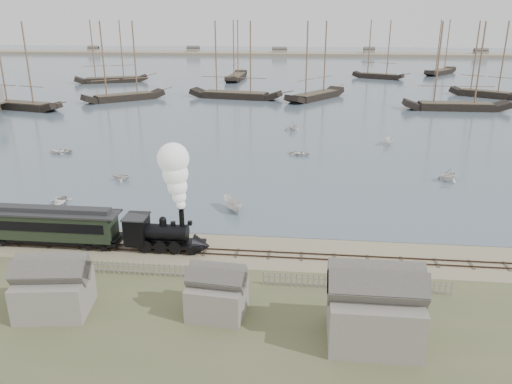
# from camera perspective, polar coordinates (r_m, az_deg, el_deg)

# --- Properties ---
(ground) EXTENTS (600.00, 600.00, 0.00)m
(ground) POSITION_cam_1_polar(r_m,az_deg,el_deg) (48.75, -4.20, -5.86)
(ground) COLOR tan
(ground) RESTS_ON ground
(harbor_water) EXTENTS (600.00, 336.00, 0.06)m
(harbor_water) POSITION_cam_1_polar(r_m,az_deg,el_deg) (214.50, 4.05, 13.79)
(harbor_water) COLOR #4A5969
(harbor_water) RESTS_ON ground
(rail_track) EXTENTS (120.00, 1.80, 0.16)m
(rail_track) POSITION_cam_1_polar(r_m,az_deg,el_deg) (46.97, -4.64, -6.85)
(rail_track) COLOR #35251D
(rail_track) RESTS_ON ground
(picket_fence_west) EXTENTS (19.00, 0.10, 1.20)m
(picket_fence_west) POSITION_cam_1_polar(r_m,az_deg,el_deg) (44.37, -14.23, -9.15)
(picket_fence_west) COLOR gray
(picket_fence_west) RESTS_ON ground
(picket_fence_east) EXTENTS (15.00, 0.10, 1.20)m
(picket_fence_east) POSITION_cam_1_polar(r_m,az_deg,el_deg) (41.63, 11.38, -10.94)
(picket_fence_east) COLOR gray
(picket_fence_east) RESTS_ON ground
(shed_left) EXTENTS (5.00, 4.00, 4.10)m
(shed_left) POSITION_cam_1_polar(r_m,az_deg,el_deg) (41.04, -21.83, -12.54)
(shed_left) COLOR gray
(shed_left) RESTS_ON ground
(shed_mid) EXTENTS (4.00, 3.50, 3.60)m
(shed_mid) POSITION_cam_1_polar(r_m,az_deg,el_deg) (38.10, -4.43, -13.68)
(shed_mid) COLOR gray
(shed_mid) RESTS_ON ground
(shed_right) EXTENTS (6.00, 5.00, 5.10)m
(shed_right) POSITION_cam_1_polar(r_m,az_deg,el_deg) (36.25, 13.05, -16.12)
(shed_right) COLOR gray
(shed_right) RESTS_ON ground
(far_spit) EXTENTS (500.00, 20.00, 1.80)m
(far_spit) POSITION_cam_1_polar(r_m,az_deg,el_deg) (294.19, 4.71, 15.27)
(far_spit) COLOR tan
(far_spit) RESTS_ON ground
(locomotive) EXTENTS (7.96, 2.97, 9.92)m
(locomotive) POSITION_cam_1_polar(r_m,az_deg,el_deg) (46.02, -9.51, -1.49)
(locomotive) COLOR black
(locomotive) RESTS_ON ground
(passenger_coach) EXTENTS (13.81, 2.66, 3.35)m
(passenger_coach) POSITION_cam_1_polar(r_m,az_deg,el_deg) (51.45, -22.60, -3.42)
(passenger_coach) COLOR black
(passenger_coach) RESTS_ON ground
(beached_dinghy) EXTENTS (3.33, 3.89, 0.68)m
(beached_dinghy) POSITION_cam_1_polar(r_m,az_deg,el_deg) (52.52, -18.03, -4.50)
(beached_dinghy) COLOR silver
(beached_dinghy) RESTS_ON ground
(rowboat_0) EXTENTS (4.10, 3.48, 0.72)m
(rowboat_0) POSITION_cam_1_polar(r_m,az_deg,el_deg) (62.41, -21.54, -1.04)
(rowboat_0) COLOR silver
(rowboat_0) RESTS_ON harbor_water
(rowboat_1) EXTENTS (2.47, 2.79, 1.37)m
(rowboat_1) POSITION_cam_1_polar(r_m,az_deg,el_deg) (68.90, -15.09, 1.81)
(rowboat_1) COLOR silver
(rowboat_1) RESTS_ON harbor_water
(rowboat_2) EXTENTS (3.96, 3.14, 1.45)m
(rowboat_2) POSITION_cam_1_polar(r_m,az_deg,el_deg) (56.25, -2.74, -1.43)
(rowboat_2) COLOR silver
(rowboat_2) RESTS_ON harbor_water
(rowboat_3) EXTENTS (3.28, 3.93, 0.70)m
(rowboat_3) POSITION_cam_1_polar(r_m,az_deg,el_deg) (79.39, 5.04, 4.46)
(rowboat_3) COLOR silver
(rowboat_3) RESTS_ON harbor_water
(rowboat_4) EXTENTS (4.21, 4.29, 1.71)m
(rowboat_4) POSITION_cam_1_polar(r_m,az_deg,el_deg) (71.21, 21.15, 1.87)
(rowboat_4) COLOR silver
(rowboat_4) RESTS_ON harbor_water
(rowboat_5) EXTENTS (3.48, 2.70, 1.27)m
(rowboat_5) POSITION_cam_1_polar(r_m,az_deg,el_deg) (88.81, 14.88, 5.68)
(rowboat_5) COLOR silver
(rowboat_5) RESTS_ON harbor_water
(rowboat_6) EXTENTS (3.14, 4.11, 0.79)m
(rowboat_6) POSITION_cam_1_polar(r_m,az_deg,el_deg) (86.15, -21.49, 4.40)
(rowboat_6) COLOR silver
(rowboat_6) RESTS_ON harbor_water
(rowboat_7) EXTENTS (3.83, 3.51, 1.71)m
(rowboat_7) POSITION_cam_1_polar(r_m,az_deg,el_deg) (97.03, 4.20, 7.53)
(rowboat_7) COLOR silver
(rowboat_7) RESTS_ON harbor_water
(schooner_0) EXTENTS (21.21, 9.74, 20.00)m
(schooner_0) POSITION_cam_1_polar(r_m,az_deg,el_deg) (130.74, -25.76, 12.84)
(schooner_0) COLOR black
(schooner_0) RESTS_ON harbor_water
(schooner_1) EXTENTS (19.63, 17.54, 20.00)m
(schooner_1) POSITION_cam_1_polar(r_m,az_deg,el_deg) (136.13, -15.17, 14.23)
(schooner_1) COLOR black
(schooner_1) RESTS_ON harbor_water
(schooner_2) EXTENTS (25.58, 10.23, 20.00)m
(schooner_2) POSITION_cam_1_polar(r_m,az_deg,el_deg) (135.44, -2.44, 14.84)
(schooner_2) COLOR black
(schooner_2) RESTS_ON harbor_water
(schooner_3) EXTENTS (16.74, 21.74, 20.00)m
(schooner_3) POSITION_cam_1_polar(r_m,az_deg,el_deg) (134.82, 6.98, 14.70)
(schooner_3) COLOR black
(schooner_3) RESTS_ON harbor_water
(schooner_4) EXTENTS (24.00, 5.64, 20.00)m
(schooner_4) POSITION_cam_1_polar(r_m,az_deg,el_deg) (126.63, 22.36, 13.14)
(schooner_4) COLOR black
(schooner_4) RESTS_ON harbor_water
(schooner_5) EXTENTS (17.79, 14.07, 20.00)m
(schooner_5) POSITION_cam_1_polar(r_m,az_deg,el_deg) (151.07, 25.20, 13.56)
(schooner_5) COLOR black
(schooner_5) RESTS_ON harbor_water
(schooner_6) EXTENTS (23.72, 14.29, 20.00)m
(schooner_6) POSITION_cam_1_polar(r_m,az_deg,el_deg) (176.38, -16.48, 15.15)
(schooner_6) COLOR black
(schooner_6) RESTS_ON harbor_water
(schooner_7) EXTENTS (5.65, 22.48, 20.00)m
(schooner_7) POSITION_cam_1_polar(r_m,az_deg,el_deg) (177.71, -2.30, 15.92)
(schooner_7) COLOR black
(schooner_7) RESTS_ON harbor_water
(schooner_8) EXTENTS (18.00, 11.63, 20.00)m
(schooner_8) POSITION_cam_1_polar(r_m,az_deg,el_deg) (185.80, 13.97, 15.54)
(schooner_8) COLOR black
(schooner_8) RESTS_ON harbor_water
(schooner_9) EXTENTS (15.89, 19.32, 20.00)m
(schooner_9) POSITION_cam_1_polar(r_m,az_deg,el_deg) (206.73, 20.62, 15.24)
(schooner_9) COLOR black
(schooner_9) RESTS_ON harbor_water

